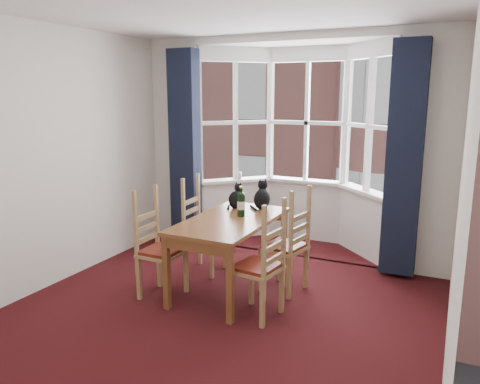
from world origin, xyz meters
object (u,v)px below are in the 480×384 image
Objects in this scene: chair_right_near at (265,270)px; cat_left at (236,198)px; chair_left_near at (155,251)px; candle_tall at (240,176)px; chair_right_far at (292,249)px; cat_right at (262,197)px; wine_bottle at (241,203)px; chair_left_far at (198,232)px; dining_table at (230,227)px.

chair_right_near is 3.08× the size of cat_left.
chair_right_near is at bearing -50.93° from cat_left.
chair_left_near is 8.35× the size of candle_tall.
chair_right_far is 2.67× the size of cat_right.
cat_left is 0.30m from cat_right.
cat_left is 1.36m from candle_tall.
chair_right_near is 0.92m from wine_bottle.
chair_right_far is (1.21, -0.13, 0.00)m from chair_left_far.
chair_right_far is 8.35× the size of candle_tall.
chair_right_near is 2.55m from candle_tall.
chair_left_far is (0.06, 0.80, 0.00)m from chair_left_near.
chair_right_far is at bearing -34.43° from cat_right.
chair_right_near is 2.67× the size of cat_right.
chair_right_near is at bearing -48.38° from wine_bottle.
wine_bottle is (-0.53, 0.59, 0.46)m from chair_right_near.
wine_bottle is at bearing -56.14° from cat_left.
dining_table is at bearing -67.68° from candle_tall.
wine_bottle is (0.66, -0.21, 0.46)m from chair_left_far.
chair_right_near is 1.25m from cat_left.
cat_left reaches higher than chair_right_near.
cat_right is at bearing 80.64° from wine_bottle.
candle_tall reaches higher than chair_left_far.
candle_tall is at bearing 91.12° from chair_left_near.
chair_right_near is 2.80× the size of wine_bottle.
candle_tall is (-0.83, 1.15, 0.01)m from cat_right.
chair_left_far and chair_right_near have the same top height.
chair_right_near reaches higher than dining_table.
chair_right_far is 0.74m from cat_right.
candle_tall is (-0.76, 1.56, -0.01)m from wine_bottle.
chair_left_near is 1.43m from chair_right_far.
chair_right_near is at bearing -65.54° from cat_right.
wine_bottle is at bearing -99.36° from cat_right.
cat_right reaches higher than chair_left_far.
chair_right_far is at bearing 27.86° from chair_left_near.
chair_left_near is 0.80m from chair_left_far.
candle_tall is at bearing 115.87° from wine_bottle.
chair_right_near is at bearing -37.73° from dining_table.
dining_table is 1.62× the size of chair_left_far.
chair_left_near is at bearing -145.79° from dining_table.
cat_right reaches higher than chair_right_near.
cat_left is at bearing 123.86° from wine_bottle.
chair_left_near is 2.80× the size of wine_bottle.
chair_left_near and chair_right_far have the same top height.
cat_right reaches higher than cat_left.
chair_left_near is 1.24m from chair_right_near.
cat_right reaches higher than candle_tall.
cat_left reaches higher than chair_right_far.
cat_right is at bearing 145.57° from chair_right_far.
cat_left reaches higher than chair_left_near.
chair_left_near and chair_left_far have the same top height.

